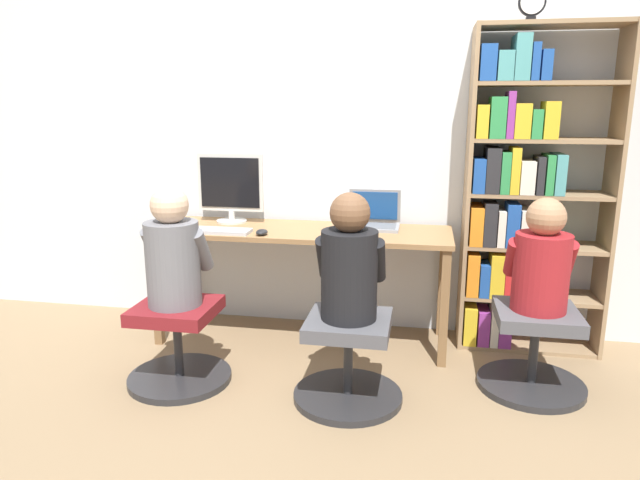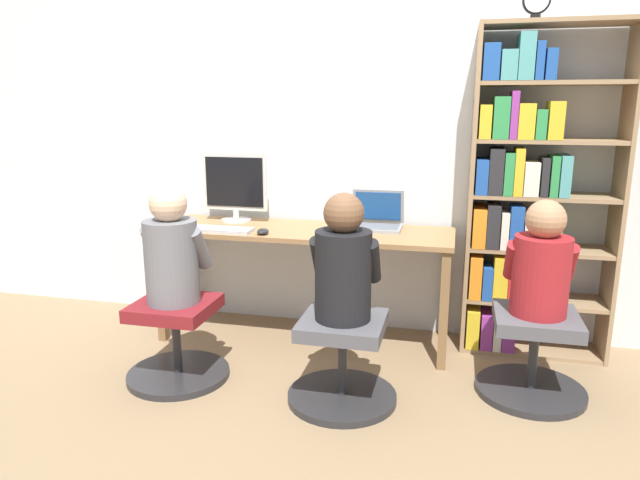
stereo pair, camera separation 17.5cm
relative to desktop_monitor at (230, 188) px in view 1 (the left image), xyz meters
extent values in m
plane|color=#846B4C|center=(0.50, -0.41, -0.96)|extent=(14.00, 14.00, 0.00)
cube|color=silver|center=(0.50, 0.22, 0.34)|extent=(10.00, 0.05, 2.60)
cube|color=olive|center=(0.50, -0.13, -0.24)|extent=(1.85, 0.56, 0.03)
cube|color=brown|center=(-0.38, -0.37, -0.61)|extent=(0.05, 0.05, 0.70)
cube|color=brown|center=(1.39, -0.37, -0.61)|extent=(0.05, 0.05, 0.70)
cube|color=brown|center=(-0.38, 0.11, -0.61)|extent=(0.05, 0.05, 0.70)
cube|color=brown|center=(1.39, 0.11, -0.61)|extent=(0.05, 0.05, 0.70)
cylinder|color=beige|center=(0.00, 0.00, -0.22)|extent=(0.20, 0.20, 0.01)
cylinder|color=beige|center=(0.00, 0.00, -0.18)|extent=(0.04, 0.04, 0.06)
cube|color=beige|center=(0.00, 0.00, 0.04)|extent=(0.44, 0.02, 0.38)
cube|color=black|center=(0.00, -0.01, 0.04)|extent=(0.40, 0.01, 0.32)
cube|color=gray|center=(0.94, -0.04, -0.22)|extent=(0.33, 0.22, 0.02)
cube|color=slate|center=(0.94, -0.04, -0.21)|extent=(0.29, 0.17, 0.00)
cube|color=gray|center=(0.94, 0.09, -0.10)|extent=(0.33, 0.06, 0.22)
cube|color=#19478C|center=(0.94, 0.09, -0.10)|extent=(0.29, 0.04, 0.18)
cube|color=#B2B2B7|center=(0.00, -0.32, -0.22)|extent=(0.44, 0.14, 0.02)
cube|color=#97979C|center=(0.00, -0.32, -0.20)|extent=(0.41, 0.11, 0.00)
ellipsoid|color=black|center=(0.30, -0.33, -0.21)|extent=(0.07, 0.10, 0.03)
cylinder|color=#262628|center=(-0.04, -0.83, -0.94)|extent=(0.56, 0.56, 0.04)
cylinder|color=#262628|center=(-0.04, -0.83, -0.75)|extent=(0.05, 0.05, 0.34)
cube|color=maroon|center=(-0.04, -0.83, -0.55)|extent=(0.42, 0.41, 0.07)
cylinder|color=#262628|center=(0.90, -0.86, -0.94)|extent=(0.56, 0.56, 0.04)
cylinder|color=#262628|center=(0.90, -0.86, -0.75)|extent=(0.05, 0.05, 0.34)
cube|color=#4C4C51|center=(0.90, -0.86, -0.55)|extent=(0.42, 0.41, 0.07)
cylinder|color=slate|center=(-0.04, -0.83, -0.29)|extent=(0.28, 0.28, 0.45)
sphere|color=beige|center=(-0.04, -0.83, 0.03)|extent=(0.20, 0.20, 0.20)
cylinder|color=slate|center=(-0.18, -0.76, -0.22)|extent=(0.08, 0.20, 0.25)
cylinder|color=slate|center=(0.09, -0.76, -0.22)|extent=(0.08, 0.20, 0.25)
cylinder|color=black|center=(0.90, -0.86, -0.29)|extent=(0.28, 0.28, 0.45)
sphere|color=brown|center=(0.90, -0.86, 0.03)|extent=(0.20, 0.20, 0.20)
cylinder|color=black|center=(0.77, -0.79, -0.22)|extent=(0.08, 0.20, 0.25)
cylinder|color=black|center=(1.03, -0.79, -0.22)|extent=(0.08, 0.20, 0.25)
cube|color=#997A56|center=(1.50, 0.03, 0.01)|extent=(0.02, 0.31, 1.94)
cube|color=#997A56|center=(2.33, 0.03, 0.01)|extent=(0.02, 0.31, 1.94)
cube|color=#997A56|center=(1.92, 0.03, -0.95)|extent=(0.80, 0.30, 0.02)
cube|color=#997A56|center=(1.92, 0.03, -0.63)|extent=(0.80, 0.30, 0.02)
cube|color=#997A56|center=(1.92, 0.03, -0.31)|extent=(0.80, 0.30, 0.02)
cube|color=#997A56|center=(1.92, 0.03, 0.01)|extent=(0.80, 0.30, 0.02)
cube|color=#997A56|center=(1.92, 0.03, 0.33)|extent=(0.80, 0.30, 0.02)
cube|color=#997A56|center=(1.92, 0.03, 0.65)|extent=(0.80, 0.30, 0.02)
cube|color=#997A56|center=(1.92, 0.03, 0.97)|extent=(0.80, 0.30, 0.02)
cube|color=gold|center=(1.57, -0.03, -0.82)|extent=(0.08, 0.19, 0.24)
cube|color=#8C338C|center=(1.65, -0.02, -0.83)|extent=(0.07, 0.20, 0.22)
cube|color=silver|center=(1.71, -0.01, -0.81)|extent=(0.05, 0.23, 0.25)
cube|color=#8C338C|center=(1.77, -0.02, -0.80)|extent=(0.08, 0.21, 0.26)
cube|color=orange|center=(1.56, -0.02, -0.49)|extent=(0.07, 0.21, 0.26)
cube|color=#1E4C9E|center=(1.63, -0.03, -0.52)|extent=(0.06, 0.19, 0.20)
cube|color=gold|center=(1.71, -0.02, -0.48)|extent=(0.08, 0.20, 0.27)
cube|color=red|center=(1.79, -0.02, -0.50)|extent=(0.09, 0.20, 0.23)
cube|color=silver|center=(1.87, -0.01, -0.51)|extent=(0.06, 0.23, 0.21)
cube|color=#1E4C9E|center=(1.93, 0.00, -0.49)|extent=(0.04, 0.24, 0.24)
cube|color=orange|center=(1.57, 0.01, -0.18)|extent=(0.08, 0.26, 0.23)
cube|color=#262628|center=(1.64, -0.03, -0.17)|extent=(0.07, 0.18, 0.26)
cube|color=silver|center=(1.71, -0.01, -0.19)|extent=(0.04, 0.23, 0.22)
cube|color=#1E4C9E|center=(1.77, -0.03, -0.17)|extent=(0.07, 0.18, 0.26)
cube|color=silver|center=(1.84, 0.00, -0.18)|extent=(0.05, 0.25, 0.22)
cube|color=red|center=(1.91, -0.02, -0.21)|extent=(0.07, 0.21, 0.18)
cube|color=#2D8C47|center=(1.99, -0.03, -0.17)|extent=(0.06, 0.19, 0.25)
cube|color=#1E4C9E|center=(1.56, -0.01, 0.12)|extent=(0.07, 0.22, 0.20)
cube|color=#262628|center=(1.64, 0.01, 0.15)|extent=(0.08, 0.26, 0.26)
cube|color=#2D8C47|center=(1.71, -0.03, 0.14)|extent=(0.05, 0.18, 0.24)
cube|color=gold|center=(1.76, -0.02, 0.16)|extent=(0.05, 0.20, 0.27)
cube|color=silver|center=(1.83, -0.03, 0.12)|extent=(0.08, 0.19, 0.19)
cube|color=#262628|center=(1.90, -0.02, 0.13)|extent=(0.04, 0.21, 0.22)
cube|color=#2D8C47|center=(1.95, -0.01, 0.14)|extent=(0.04, 0.22, 0.23)
cube|color=teal|center=(2.01, 0.00, 0.14)|extent=(0.06, 0.24, 0.23)
cube|color=gold|center=(1.56, 0.00, 0.44)|extent=(0.07, 0.25, 0.19)
cube|color=#2D8C47|center=(1.64, -0.03, 0.46)|extent=(0.09, 0.19, 0.23)
cube|color=#8C338C|center=(1.71, -0.03, 0.47)|extent=(0.04, 0.19, 0.26)
cube|color=gold|center=(1.78, -0.01, 0.44)|extent=(0.09, 0.22, 0.20)
cube|color=#2D8C47|center=(1.86, 0.00, 0.42)|extent=(0.06, 0.25, 0.16)
cube|color=gold|center=(1.93, -0.03, 0.45)|extent=(0.08, 0.18, 0.21)
cube|color=#1E4C9E|center=(1.57, -0.03, 0.76)|extent=(0.09, 0.19, 0.20)
cube|color=teal|center=(1.67, -0.02, 0.74)|extent=(0.09, 0.20, 0.16)
cube|color=teal|center=(1.75, 0.00, 0.79)|extent=(0.08, 0.25, 0.25)
cube|color=#1E4C9E|center=(1.82, -0.01, 0.76)|extent=(0.04, 0.22, 0.20)
cube|color=#1E4C9E|center=(1.88, -0.02, 0.74)|extent=(0.06, 0.20, 0.17)
cube|color=black|center=(1.78, -0.07, 0.99)|extent=(0.05, 0.03, 0.02)
cylinder|color=black|center=(1.78, -0.07, 1.07)|extent=(0.15, 0.02, 0.15)
cylinder|color=white|center=(1.78, -0.08, 1.07)|extent=(0.12, 0.00, 0.12)
cylinder|color=#262628|center=(1.86, -0.56, -0.94)|extent=(0.56, 0.56, 0.04)
cylinder|color=#262628|center=(1.86, -0.56, -0.75)|extent=(0.05, 0.05, 0.34)
cube|color=#4C4C51|center=(1.86, -0.56, -0.55)|extent=(0.42, 0.41, 0.07)
cylinder|color=maroon|center=(1.86, -0.56, -0.31)|extent=(0.28, 0.28, 0.40)
sphere|color=#A87A56|center=(1.86, -0.56, -0.02)|extent=(0.20, 0.20, 0.20)
cylinder|color=maroon|center=(1.72, -0.50, -0.25)|extent=(0.08, 0.18, 0.23)
cylinder|color=maroon|center=(1.99, -0.50, -0.25)|extent=(0.08, 0.18, 0.23)
camera|label=1|loc=(1.25, -3.53, 0.53)|focal=32.00mm
camera|label=2|loc=(1.42, -3.50, 0.53)|focal=32.00mm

